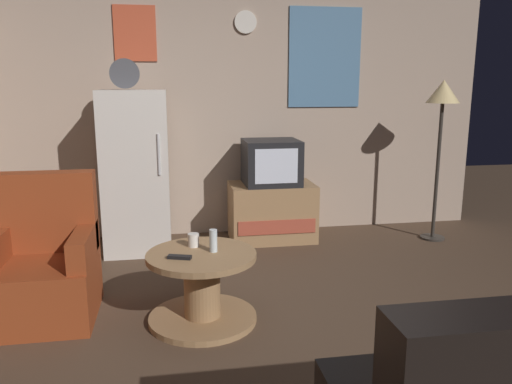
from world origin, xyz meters
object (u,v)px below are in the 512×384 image
at_px(standing_lamp, 442,104).
at_px(mug_ceramic_white, 193,240).
at_px(tv_stand, 272,212).
at_px(crt_tv, 271,162).
at_px(armchair, 43,268).
at_px(coffee_table, 202,287).
at_px(remote_control, 180,257).
at_px(fridge, 136,171).
at_px(wine_glass, 213,241).

bearing_deg(standing_lamp, mug_ceramic_white, -152.28).
bearing_deg(tv_stand, crt_tv, -174.41).
relative_size(crt_tv, armchair, 0.56).
bearing_deg(coffee_table, crt_tv, 64.71).
xyz_separation_m(standing_lamp, armchair, (-3.49, -1.18, -1.02)).
bearing_deg(remote_control, mug_ceramic_white, 85.33).
xyz_separation_m(fridge, mug_ceramic_white, (0.45, -1.47, -0.23)).
bearing_deg(wine_glass, standing_lamp, 31.28).
relative_size(tv_stand, mug_ceramic_white, 9.33).
relative_size(fridge, standing_lamp, 1.11).
distance_m(tv_stand, mug_ceramic_white, 1.80).
relative_size(standing_lamp, armchair, 1.66).
bearing_deg(mug_ceramic_white, remote_control, -113.22).
xyz_separation_m(crt_tv, mug_ceramic_white, (-0.85, -1.56, -0.27)).
height_order(fridge, tv_stand, fridge).
bearing_deg(wine_glass, mug_ceramic_white, 133.88).
height_order(tv_stand, wine_glass, wine_glass).
distance_m(tv_stand, armchair, 2.35).
bearing_deg(armchair, mug_ceramic_white, -7.36).
distance_m(wine_glass, remote_control, 0.25).
height_order(mug_ceramic_white, armchair, armchair).
height_order(fridge, remote_control, fridge).
bearing_deg(tv_stand, coffee_table, -115.54).
xyz_separation_m(mug_ceramic_white, armchair, (-1.01, 0.13, -0.18)).
bearing_deg(remote_control, standing_lamp, 49.29).
bearing_deg(fridge, tv_stand, 4.03).
xyz_separation_m(fridge, standing_lamp, (2.94, -0.16, 0.60)).
relative_size(standing_lamp, mug_ceramic_white, 17.67).
bearing_deg(wine_glass, tv_stand, 66.55).
relative_size(fridge, remote_control, 11.80).
height_order(coffee_table, wine_glass, wine_glass).
bearing_deg(fridge, coffee_table, -72.86).
xyz_separation_m(tv_stand, standing_lamp, (1.63, -0.26, 1.07)).
relative_size(wine_glass, remote_control, 1.00).
distance_m(fridge, crt_tv, 1.30).
distance_m(standing_lamp, mug_ceramic_white, 2.93).
height_order(wine_glass, mug_ceramic_white, wine_glass).
relative_size(coffee_table, mug_ceramic_white, 8.00).
bearing_deg(mug_ceramic_white, armchair, 172.64).
xyz_separation_m(wine_glass, mug_ceramic_white, (-0.12, 0.13, -0.03)).
bearing_deg(fridge, mug_ceramic_white, -72.84).
relative_size(fridge, wine_glass, 11.80).
bearing_deg(armchair, fridge, 67.57).
xyz_separation_m(standing_lamp, mug_ceramic_white, (-2.48, -1.31, -0.84)).
xyz_separation_m(wine_glass, armchair, (-1.13, 0.26, -0.21)).
height_order(tv_stand, standing_lamp, standing_lamp).
distance_m(fridge, wine_glass, 1.71).
relative_size(crt_tv, wine_glass, 3.60).
distance_m(crt_tv, standing_lamp, 1.75).
distance_m(tv_stand, wine_glass, 1.86).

